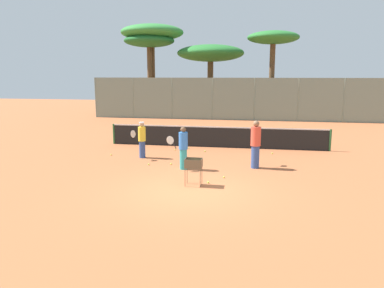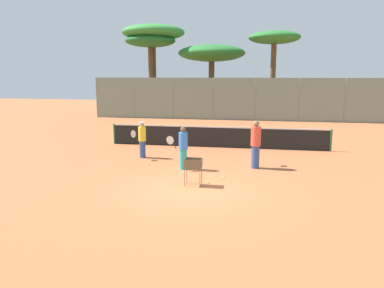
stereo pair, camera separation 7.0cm
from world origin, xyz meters
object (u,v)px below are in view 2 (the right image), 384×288
object	(u,v)px
tennis_net	(217,136)
ball_cart	(193,165)
player_white_outfit	(256,144)
player_red_cap	(183,148)
parked_car	(301,108)
player_yellow_shirt	(142,139)

from	to	relation	value
tennis_net	ball_cart	bearing A→B (deg)	-89.97
tennis_net	player_white_outfit	world-z (taller)	player_white_outfit
player_red_cap	ball_cart	xyz separation A→B (m)	(0.79, -2.07, -0.18)
player_white_outfit	parked_car	distance (m)	20.80
player_yellow_shirt	ball_cart	size ratio (longest dim) A/B	1.74
tennis_net	player_white_outfit	size ratio (longest dim) A/B	5.87
player_white_outfit	player_yellow_shirt	bearing A→B (deg)	86.47
player_yellow_shirt	parked_car	world-z (taller)	same
player_white_outfit	player_red_cap	world-z (taller)	player_white_outfit
tennis_net	player_yellow_shirt	xyz separation A→B (m)	(-2.99, -2.99, 0.27)
parked_car	player_yellow_shirt	bearing A→B (deg)	-114.08
player_red_cap	player_white_outfit	bearing A→B (deg)	163.27
player_yellow_shirt	ball_cart	xyz separation A→B (m)	(2.99, -3.76, -0.15)
tennis_net	parked_car	size ratio (longest dim) A/B	2.65
tennis_net	player_red_cap	distance (m)	4.74
player_yellow_shirt	ball_cart	bearing A→B (deg)	67.13
tennis_net	player_yellow_shirt	distance (m)	4.24
ball_cart	tennis_net	bearing A→B (deg)	90.03
tennis_net	player_white_outfit	distance (m)	4.46
player_white_outfit	parked_car	bearing A→B (deg)	-2.71
parked_car	player_white_outfit	bearing A→B (deg)	-100.32
player_red_cap	player_yellow_shirt	xyz separation A→B (m)	(-2.21, 1.68, -0.03)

